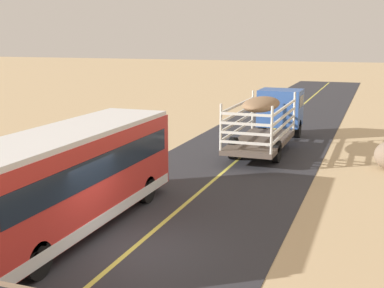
{
  "coord_description": "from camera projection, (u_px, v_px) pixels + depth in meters",
  "views": [
    {
      "loc": [
        6.38,
        -12.43,
        6.03
      ],
      "look_at": [
        0.0,
        4.92,
        2.14
      ],
      "focal_mm": 47.6,
      "sensor_mm": 36.0,
      "label": 1
    }
  ],
  "objects": [
    {
      "name": "road_centre_line",
      "position": [
        134.0,
        248.0,
        14.81
      ],
      "size": [
        0.16,
        117.6,
        0.0
      ],
      "primitive_type": "cube",
      "color": "#D8CC4C",
      "rests_on": "road_surface"
    },
    {
      "name": "ground_plane",
      "position": [
        134.0,
        248.0,
        14.81
      ],
      "size": [
        240.0,
        240.0,
        0.0
      ],
      "primitive_type": "plane",
      "color": "tan"
    },
    {
      "name": "livestock_truck",
      "position": [
        273.0,
        113.0,
        29.06
      ],
      "size": [
        2.53,
        9.7,
        3.02
      ],
      "color": "#3359A5",
      "rests_on": "road_surface"
    },
    {
      "name": "road_surface",
      "position": [
        134.0,
        248.0,
        14.81
      ],
      "size": [
        8.0,
        120.0,
        0.02
      ],
      "primitive_type": "cube",
      "color": "#2D2D33",
      "rests_on": "ground"
    },
    {
      "name": "bus",
      "position": [
        70.0,
        177.0,
        15.93
      ],
      "size": [
        2.54,
        10.0,
        3.21
      ],
      "color": "red",
      "rests_on": "road_surface"
    }
  ]
}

